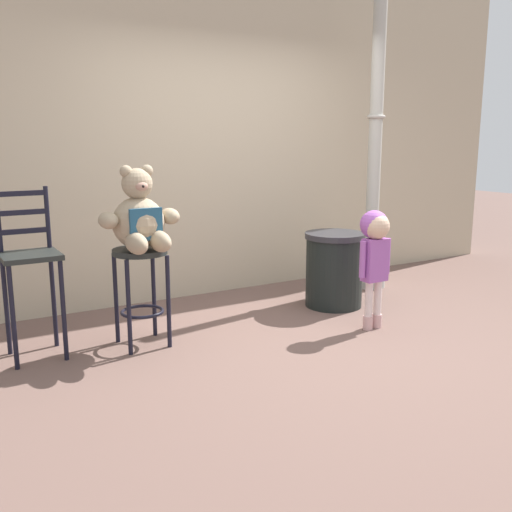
{
  "coord_description": "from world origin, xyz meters",
  "views": [
    {
      "loc": [
        -2.51,
        -3.25,
        1.5
      ],
      "look_at": [
        -0.31,
        0.47,
        0.62
      ],
      "focal_mm": 40.11,
      "sensor_mm": 36.0,
      "label": 1
    }
  ],
  "objects_px": {
    "child_walking": "(375,244)",
    "trash_bin": "(334,269)",
    "bar_stool_with_teddy": "(141,276)",
    "teddy_bear": "(140,220)",
    "bar_chair_empty": "(30,265)",
    "lamppost": "(374,171)"
  },
  "relations": [
    {
      "from": "trash_bin",
      "to": "bar_chair_empty",
      "type": "xyz_separation_m",
      "value": [
        -2.58,
        0.08,
        0.32
      ]
    },
    {
      "from": "lamppost",
      "to": "bar_chair_empty",
      "type": "relative_size",
      "value": 2.52
    },
    {
      "from": "bar_stool_with_teddy",
      "to": "teddy_bear",
      "type": "height_order",
      "value": "teddy_bear"
    },
    {
      "from": "bar_stool_with_teddy",
      "to": "bar_chair_empty",
      "type": "distance_m",
      "value": 0.76
    },
    {
      "from": "bar_stool_with_teddy",
      "to": "bar_chair_empty",
      "type": "height_order",
      "value": "bar_chair_empty"
    },
    {
      "from": "lamppost",
      "to": "trash_bin",
      "type": "bearing_deg",
      "value": -154.28
    },
    {
      "from": "bar_stool_with_teddy",
      "to": "lamppost",
      "type": "height_order",
      "value": "lamppost"
    },
    {
      "from": "trash_bin",
      "to": "lamppost",
      "type": "distance_m",
      "value": 1.2
    },
    {
      "from": "bar_stool_with_teddy",
      "to": "child_walking",
      "type": "distance_m",
      "value": 1.82
    },
    {
      "from": "bar_stool_with_teddy",
      "to": "child_walking",
      "type": "height_order",
      "value": "child_walking"
    },
    {
      "from": "teddy_bear",
      "to": "bar_chair_empty",
      "type": "xyz_separation_m",
      "value": [
        -0.72,
        0.2,
        -0.28
      ]
    },
    {
      "from": "bar_stool_with_teddy",
      "to": "child_walking",
      "type": "xyz_separation_m",
      "value": [
        1.72,
        -0.58,
        0.17
      ]
    },
    {
      "from": "teddy_bear",
      "to": "bar_chair_empty",
      "type": "relative_size",
      "value": 0.51
    },
    {
      "from": "teddy_bear",
      "to": "child_walking",
      "type": "distance_m",
      "value": 1.82
    },
    {
      "from": "bar_stool_with_teddy",
      "to": "teddy_bear",
      "type": "relative_size",
      "value": 1.21
    },
    {
      "from": "teddy_bear",
      "to": "lamppost",
      "type": "distance_m",
      "value": 2.68
    },
    {
      "from": "bar_stool_with_teddy",
      "to": "lamppost",
      "type": "xyz_separation_m",
      "value": [
        2.62,
        0.46,
        0.67
      ]
    },
    {
      "from": "teddy_bear",
      "to": "child_walking",
      "type": "height_order",
      "value": "teddy_bear"
    },
    {
      "from": "trash_bin",
      "to": "child_walking",
      "type": "bearing_deg",
      "value": -101.33
    },
    {
      "from": "teddy_bear",
      "to": "child_walking",
      "type": "bearing_deg",
      "value": -17.67
    },
    {
      "from": "child_walking",
      "to": "trash_bin",
      "type": "bearing_deg",
      "value": -89.73
    },
    {
      "from": "child_walking",
      "to": "teddy_bear",
      "type": "bearing_deg",
      "value": -6.08
    }
  ]
}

